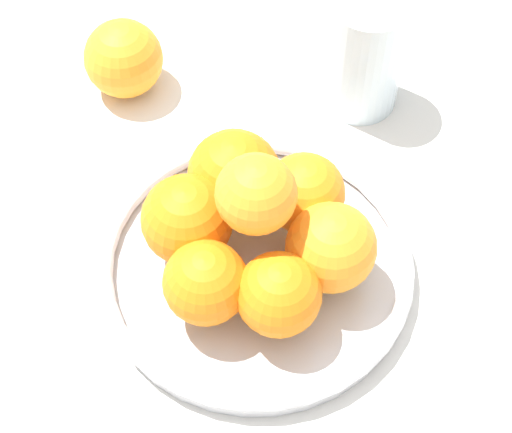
% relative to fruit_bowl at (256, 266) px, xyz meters
% --- Properties ---
extents(ground_plane, '(4.00, 4.00, 0.00)m').
position_rel_fruit_bowl_xyz_m(ground_plane, '(0.00, 0.00, -0.01)').
color(ground_plane, silver).
extents(fruit_bowl, '(0.27, 0.27, 0.03)m').
position_rel_fruit_bowl_xyz_m(fruit_bowl, '(0.00, 0.00, 0.00)').
color(fruit_bowl, silver).
rests_on(fruit_bowl, ground_plane).
extents(orange_pile, '(0.18, 0.19, 0.13)m').
position_rel_fruit_bowl_xyz_m(orange_pile, '(-0.00, 0.01, 0.06)').
color(orange_pile, orange).
rests_on(orange_pile, fruit_bowl).
extents(stray_orange, '(0.08, 0.08, 0.08)m').
position_rel_fruit_bowl_xyz_m(stray_orange, '(-0.06, 0.26, 0.03)').
color(stray_orange, orange).
rests_on(stray_orange, ground_plane).
extents(drinking_glass, '(0.07, 0.07, 0.13)m').
position_rel_fruit_bowl_xyz_m(drinking_glass, '(0.16, 0.17, 0.05)').
color(drinking_glass, silver).
rests_on(drinking_glass, ground_plane).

